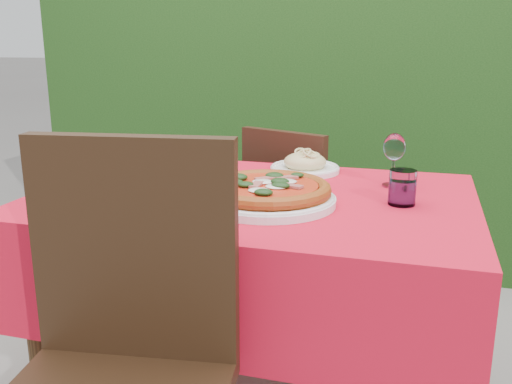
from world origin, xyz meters
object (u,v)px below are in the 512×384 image
(chair_near, at_px, (120,351))
(pasta_plate, at_px, (305,165))
(fork, at_px, (148,187))
(water_glass, at_px, (402,189))
(steel_ramekin, at_px, (172,161))
(pizza_plate, at_px, (267,192))
(wine_glass, at_px, (394,149))
(chair_far, at_px, (295,215))

(chair_near, xyz_separation_m, pasta_plate, (0.19, 0.95, 0.20))
(pasta_plate, bearing_deg, fork, -139.95)
(water_glass, height_order, fork, water_glass)
(chair_near, xyz_separation_m, steel_ramekin, (-0.29, 0.92, 0.19))
(pizza_plate, relative_size, fork, 2.23)
(water_glass, bearing_deg, wine_glass, 100.27)
(chair_far, distance_m, water_glass, 0.85)
(pizza_plate, bearing_deg, chair_near, -107.16)
(chair_near, distance_m, water_glass, 0.85)
(chair_near, xyz_separation_m, chair_far, (0.09, 1.29, -0.09))
(chair_near, relative_size, pasta_plate, 4.24)
(chair_far, bearing_deg, wine_glass, 152.47)
(chair_near, bearing_deg, chair_far, 78.19)
(chair_far, distance_m, pasta_plate, 0.46)
(fork, bearing_deg, water_glass, -1.21)
(chair_near, height_order, fork, chair_near)
(wine_glass, xyz_separation_m, fork, (-0.71, -0.23, -0.11))
(chair_near, relative_size, water_glass, 10.27)
(chair_near, bearing_deg, wine_glass, 51.65)
(chair_near, height_order, steel_ramekin, chair_near)
(chair_far, distance_m, pizza_plate, 0.81)
(chair_far, distance_m, fork, 0.80)
(chair_near, height_order, pizza_plate, chair_near)
(chair_near, distance_m, fork, 0.67)
(chair_near, bearing_deg, fork, 102.75)
(water_glass, relative_size, fork, 0.49)
(chair_far, distance_m, steel_ramekin, 0.60)
(pizza_plate, height_order, pasta_plate, pizza_plate)
(pasta_plate, relative_size, fork, 1.19)
(chair_far, xyz_separation_m, fork, (-0.31, -0.69, 0.27))
(pizza_plate, xyz_separation_m, wine_glass, (0.32, 0.29, 0.08))
(pasta_plate, height_order, wine_glass, wine_glass)
(chair_far, xyz_separation_m, wine_glass, (0.40, -0.46, 0.38))
(pizza_plate, height_order, steel_ramekin, pizza_plate)
(wine_glass, distance_m, fork, 0.76)
(steel_ramekin, bearing_deg, chair_near, -72.47)
(fork, relative_size, steel_ramekin, 2.45)
(wine_glass, bearing_deg, pasta_plate, 157.97)
(pizza_plate, bearing_deg, steel_ramekin, 140.09)
(chair_far, height_order, steel_ramekin, chair_far)
(pizza_plate, distance_m, steel_ramekin, 0.60)
(fork, bearing_deg, wine_glass, 14.20)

